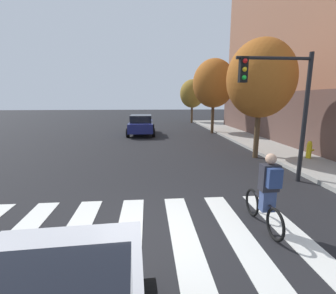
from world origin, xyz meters
TOP-DOWN VIEW (x-y plane):
  - ground_plane at (0.00, 0.00)m, footprint 120.00×120.00m
  - crosswalk_stripes at (-0.49, 0.00)m, footprint 7.34×3.65m
  - sedan_mid at (-0.60, 14.53)m, footprint 2.12×4.48m
  - cyclist at (2.41, 0.08)m, footprint 0.36×1.71m
  - traffic_light_near at (4.20, 2.96)m, footprint 2.47×0.28m
  - fire_hydrant at (7.14, 5.51)m, footprint 0.33×0.22m
  - street_tree_near at (5.06, 6.38)m, footprint 3.05×3.05m
  - street_tree_mid at (5.20, 14.85)m, footprint 3.31×3.31m
  - street_tree_far at (5.10, 23.70)m, footprint 2.81×2.81m

SIDE VIEW (x-z plane):
  - ground_plane at x=0.00m, z-range 0.00..0.00m
  - crosswalk_stripes at x=-0.49m, z-range 0.00..0.01m
  - fire_hydrant at x=7.14m, z-range 0.14..0.92m
  - sedan_mid at x=-0.60m, z-range 0.02..1.57m
  - cyclist at x=2.41m, z-range 0.00..1.69m
  - traffic_light_near at x=4.20m, z-range 0.76..4.96m
  - street_tree_far at x=5.10m, z-range 0.87..5.87m
  - street_tree_near at x=5.06m, z-range 0.95..6.37m
  - street_tree_mid at x=5.20m, z-range 1.03..6.92m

